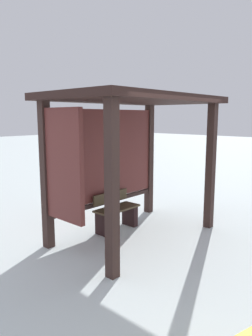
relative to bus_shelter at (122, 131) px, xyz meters
name	(u,v)px	position (x,y,z in m)	size (l,w,h in m)	color
ground_plane	(135,236)	(0.11, -0.22, -1.94)	(60.00, 60.00, 0.00)	white
bus_shelter	(122,131)	(0.00, 0.00, 0.00)	(3.13, 1.93, 2.56)	#362521
bench_left_inside	(116,214)	(0.11, 0.26, -1.62)	(0.94, 0.39, 0.73)	#493C27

